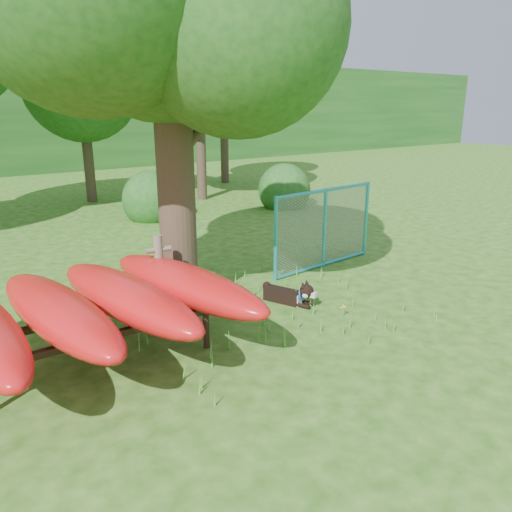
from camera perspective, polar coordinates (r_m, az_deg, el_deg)
ground at (r=7.64m, az=4.25°, el=-9.57°), size 80.00×80.00×0.00m
wooden_post at (r=7.99m, az=-10.92°, el=-2.53°), size 0.41×0.16×1.49m
kayak_rack at (r=6.90m, az=-18.10°, el=-5.30°), size 3.81×3.47×1.17m
husky_dog at (r=8.91m, az=4.04°, el=-4.39°), size 0.56×1.07×0.49m
fence_section at (r=10.83m, az=7.84°, el=3.17°), size 2.94×0.28×2.87m
wildflower_clump at (r=8.45m, az=9.96°, el=-5.85°), size 0.10×0.09×0.21m
bg_tree_c at (r=19.12m, az=-19.35°, el=18.10°), size 4.00×4.00×6.12m
bg_tree_d at (r=18.81m, az=-6.65°, el=21.90°), size 4.80×4.80×7.50m
bg_tree_e at (r=22.94m, az=-3.80°, el=21.41°), size 4.60×4.60×7.55m
shrub_right at (r=17.48m, az=3.21°, el=5.63°), size 1.80×1.80×1.80m
shrub_mid at (r=15.93m, az=-11.72°, el=4.20°), size 1.80×1.80×1.80m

